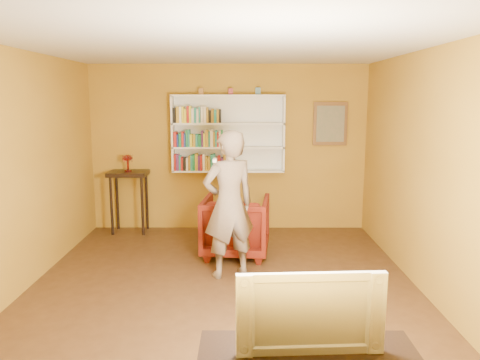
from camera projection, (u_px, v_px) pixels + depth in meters
The scene contains 15 objects.
room_shell at pixel (223, 201), 5.27m from camera, with size 5.30×5.80×2.88m.
bookshelf at pixel (228, 134), 7.54m from camera, with size 1.80×0.29×1.23m.
books_row_lower at pixel (203, 163), 7.52m from camera, with size 0.90×0.19×0.27m.
books_row_middle at pixel (199, 139), 7.45m from camera, with size 0.81×0.19×0.27m.
books_row_upper at pixel (197, 115), 7.39m from camera, with size 0.75×0.19×0.27m.
ornament_left at pixel (201, 91), 7.37m from camera, with size 0.07×0.07×0.10m, color #A26C2E.
ornament_centre at pixel (231, 91), 7.37m from camera, with size 0.07×0.07×0.10m, color #9F3539.
ornament_right at pixel (258, 91), 7.37m from camera, with size 0.08×0.08×0.11m, color slate.
framed_painting at pixel (330, 124), 7.56m from camera, with size 0.55×0.05×0.70m.
console_table at pixel (129, 182), 7.52m from camera, with size 0.61×0.47×1.00m.
ruby_lustre at pixel (128, 159), 7.46m from camera, with size 0.17×0.17×0.27m.
armchair at pixel (236, 226), 6.47m from camera, with size 0.89×0.91×0.83m, color #4E0905.
person at pixel (229, 204), 5.62m from camera, with size 0.65×0.43×1.80m, color #776557.
game_remote at pixel (215, 160), 5.17m from camera, with size 0.04×0.15×0.04m, color white.
television at pixel (308, 308), 3.09m from camera, with size 0.96×0.13×0.56m, color black.
Camera 1 is at (0.21, -5.15, 2.16)m, focal length 35.00 mm.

